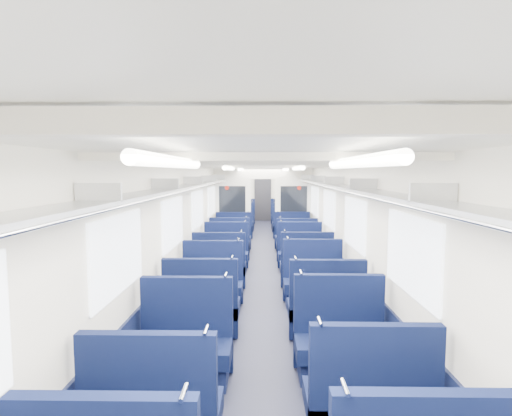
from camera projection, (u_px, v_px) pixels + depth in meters
name	position (u px, v px, depth m)	size (l,w,h in m)	color
floor	(263.00, 269.00, 9.05)	(2.80, 18.00, 0.01)	black
ceiling	(263.00, 165.00, 8.84)	(2.80, 18.00, 0.01)	white
wall_left	(201.00, 217.00, 8.96)	(0.02, 18.00, 2.35)	silver
dado_left	(202.00, 253.00, 9.04)	(0.03, 17.90, 0.70)	black
wall_right	(325.00, 218.00, 8.92)	(0.02, 18.00, 2.35)	silver
dado_right	(324.00, 254.00, 8.99)	(0.03, 17.90, 0.70)	black
wall_far	(263.00, 195.00, 17.90)	(2.80, 0.02, 2.35)	silver
luggage_rack_left	(209.00, 182.00, 8.89)	(0.36, 17.40, 0.18)	#B2B5BA
luggage_rack_right	(317.00, 182.00, 8.85)	(0.36, 17.40, 0.18)	#B2B5BA
windows	(263.00, 209.00, 8.46)	(2.78, 15.60, 0.75)	white
ceiling_fittings	(263.00, 168.00, 8.58)	(2.70, 16.06, 0.11)	silver
end_door	(263.00, 199.00, 17.86)	(0.75, 0.06, 2.00)	black
bulkhead	(263.00, 206.00, 11.33)	(2.80, 0.10, 2.35)	silver
seat_5	(369.00, 408.00, 3.13)	(0.99, 0.55, 1.11)	#0C153A
seat_6	(185.00, 348.00, 4.19)	(0.99, 0.55, 1.11)	#0C153A
seat_7	(340.00, 344.00, 4.29)	(0.99, 0.55, 1.11)	#0C153A
seat_8	(202.00, 310.00, 5.35)	(0.99, 0.55, 1.11)	#0C153A
seat_9	(326.00, 312.00, 5.29)	(0.99, 0.55, 1.11)	#0C153A
seat_10	(212.00, 287.00, 6.44)	(0.99, 0.55, 1.11)	#0C153A
seat_11	(313.00, 284.00, 6.58)	(0.99, 0.55, 1.11)	#0C153A
seat_12	(220.00, 269.00, 7.58)	(0.99, 0.55, 1.11)	#0C153A
seat_13	(306.00, 269.00, 7.63)	(0.99, 0.55, 1.11)	#0C153A
seat_14	(226.00, 255.00, 8.86)	(0.99, 0.55, 1.11)	#0C153A
seat_15	(300.00, 255.00, 8.88)	(0.99, 0.55, 1.11)	#0C153A
seat_16	(230.00, 246.00, 9.95)	(0.99, 0.55, 1.11)	#0C153A
seat_17	(296.00, 247.00, 9.81)	(0.99, 0.55, 1.11)	#0C153A
seat_18	(233.00, 239.00, 11.03)	(0.99, 0.55, 1.11)	#0C153A
seat_19	(292.00, 238.00, 11.12)	(0.99, 0.55, 1.11)	#0C153A
seat_20	(238.00, 228.00, 13.14)	(0.99, 0.55, 1.11)	#0C153A
seat_21	(288.00, 228.00, 13.12)	(0.99, 0.55, 1.11)	#0C153A
seat_22	(240.00, 223.00, 14.38)	(0.99, 0.55, 1.11)	#0C153A
seat_23	(286.00, 224.00, 14.20)	(0.99, 0.55, 1.11)	#0C153A
seat_24	(241.00, 220.00, 15.33)	(0.99, 0.55, 1.11)	#0C153A
seat_25	(284.00, 220.00, 15.33)	(0.99, 0.55, 1.11)	#0C153A
seat_26	(243.00, 217.00, 16.46)	(0.99, 0.55, 1.11)	#0C153A
seat_27	(283.00, 217.00, 16.55)	(0.99, 0.55, 1.11)	#0C153A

